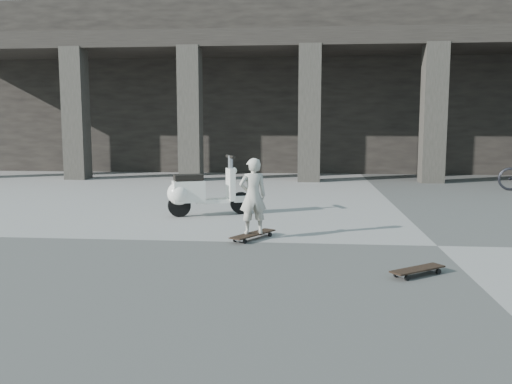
# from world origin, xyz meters

# --- Properties ---
(ground) EXTENTS (90.00, 90.00, 0.00)m
(ground) POSITION_xyz_m (0.00, 0.00, 0.00)
(ground) COLOR #494A47
(ground) RESTS_ON ground
(colonnade) EXTENTS (28.00, 8.82, 6.00)m
(colonnade) POSITION_xyz_m (-0.00, 13.77, 3.03)
(colonnade) COLOR black
(colonnade) RESTS_ON ground
(longboard) EXTENTS (0.64, 0.86, 0.09)m
(longboard) POSITION_xyz_m (-2.65, 0.20, 0.07)
(longboard) COLOR black
(longboard) RESTS_ON ground
(skateboard_spare) EXTENTS (0.69, 0.58, 0.09)m
(skateboard_spare) POSITION_xyz_m (-0.59, -1.57, 0.07)
(skateboard_spare) COLOR black
(skateboard_spare) RESTS_ON ground
(child) EXTENTS (0.48, 0.39, 1.13)m
(child) POSITION_xyz_m (-2.65, 0.20, 0.65)
(child) COLOR #B9B4A7
(child) RESTS_ON longboard
(scooter) EXTENTS (1.54, 0.84, 1.13)m
(scooter) POSITION_xyz_m (-3.91, 2.14, 0.45)
(scooter) COLOR black
(scooter) RESTS_ON ground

